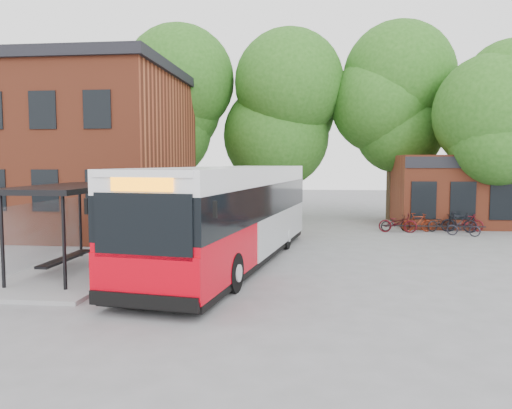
# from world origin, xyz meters

# --- Properties ---
(ground) EXTENTS (100.00, 100.00, 0.00)m
(ground) POSITION_xyz_m (0.00, 0.00, 0.00)
(ground) COLOR slate
(station_building) EXTENTS (18.40, 10.40, 8.50)m
(station_building) POSITION_xyz_m (-13.00, 9.00, 4.25)
(station_building) COLOR brown
(station_building) RESTS_ON ground
(bus_shelter) EXTENTS (3.60, 7.00, 2.90)m
(bus_shelter) POSITION_xyz_m (-4.50, -1.00, 1.45)
(bus_shelter) COLOR black
(bus_shelter) RESTS_ON ground
(bike_rail) EXTENTS (5.20, 0.10, 0.38)m
(bike_rail) POSITION_xyz_m (9.28, 10.00, 0.19)
(bike_rail) COLOR black
(bike_rail) RESTS_ON ground
(tree_0) EXTENTS (7.92, 7.92, 11.00)m
(tree_0) POSITION_xyz_m (-6.00, 16.00, 5.50)
(tree_0) COLOR #225416
(tree_0) RESTS_ON ground
(tree_1) EXTENTS (7.92, 7.92, 10.40)m
(tree_1) POSITION_xyz_m (1.00, 17.00, 5.20)
(tree_1) COLOR #225416
(tree_1) RESTS_ON ground
(tree_2) EXTENTS (7.92, 7.92, 11.00)m
(tree_2) POSITION_xyz_m (8.00, 16.00, 5.50)
(tree_2) COLOR #225416
(tree_2) RESTS_ON ground
(tree_3) EXTENTS (7.04, 7.04, 9.28)m
(tree_3) POSITION_xyz_m (13.00, 12.00, 4.64)
(tree_3) COLOR #225416
(tree_3) RESTS_ON ground
(city_bus) EXTENTS (4.86, 13.80, 3.44)m
(city_bus) POSITION_xyz_m (0.29, 1.30, 1.72)
(city_bus) COLOR #CB000F
(city_bus) RESTS_ON ground
(bicycle_0) EXTENTS (1.67, 0.85, 0.84)m
(bicycle_0) POSITION_xyz_m (7.49, 10.45, 0.42)
(bicycle_0) COLOR black
(bicycle_0) RESTS_ON ground
(bicycle_2) EXTENTS (1.96, 0.84, 1.00)m
(bicycle_2) POSITION_xyz_m (7.52, 9.96, 0.50)
(bicycle_2) COLOR #3E0A10
(bicycle_2) RESTS_ON ground
(bicycle_3) EXTENTS (1.69, 0.75, 0.98)m
(bicycle_3) POSITION_xyz_m (8.58, 10.30, 0.49)
(bicycle_3) COLOR #5E190B
(bicycle_3) RESTS_ON ground
(bicycle_4) EXTENTS (1.81, 1.19, 0.90)m
(bicycle_4) POSITION_xyz_m (9.89, 10.65, 0.45)
(bicycle_4) COLOR black
(bicycle_4) RESTS_ON ground
(bicycle_5) EXTENTS (1.81, 0.93, 1.04)m
(bicycle_5) POSITION_xyz_m (10.66, 10.37, 0.52)
(bicycle_5) COLOR black
(bicycle_5) RESTS_ON ground
(bicycle_6) EXTENTS (1.64, 1.12, 0.82)m
(bicycle_6) POSITION_xyz_m (10.51, 9.06, 0.41)
(bicycle_6) COLOR black
(bicycle_6) RESTS_ON ground
(bicycle_7) EXTENTS (1.65, 1.03, 0.96)m
(bicycle_7) POSITION_xyz_m (11.24, 10.92, 0.48)
(bicycle_7) COLOR #590F17
(bicycle_7) RESTS_ON ground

